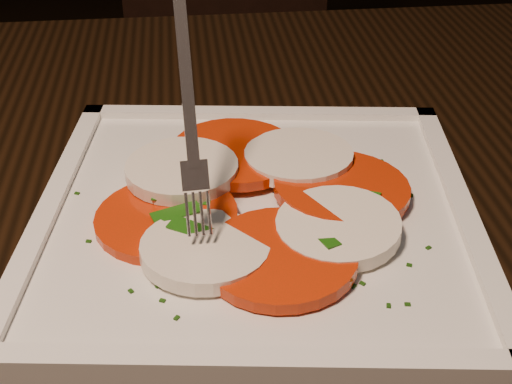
# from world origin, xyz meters

# --- Properties ---
(table) EXTENTS (1.25, 0.88, 0.75)m
(table) POSITION_xyz_m (0.21, 0.03, 0.65)
(table) COLOR black
(table) RESTS_ON ground
(chair) EXTENTS (0.46, 0.46, 0.93)m
(chair) POSITION_xyz_m (0.36, 0.91, 0.53)
(chair) COLOR black
(chair) RESTS_ON ground
(plate) EXTENTS (0.36, 0.36, 0.01)m
(plate) POSITION_xyz_m (0.25, -0.03, 0.76)
(plate) COLOR white
(plate) RESTS_ON table
(caprese_salad) EXTENTS (0.24, 0.24, 0.02)m
(caprese_salad) POSITION_xyz_m (0.25, -0.03, 0.77)
(caprese_salad) COLOR red
(caprese_salad) RESTS_ON plate
(fork) EXTENTS (0.03, 0.08, 0.13)m
(fork) POSITION_xyz_m (0.21, -0.03, 0.85)
(fork) COLOR white
(fork) RESTS_ON caprese_salad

